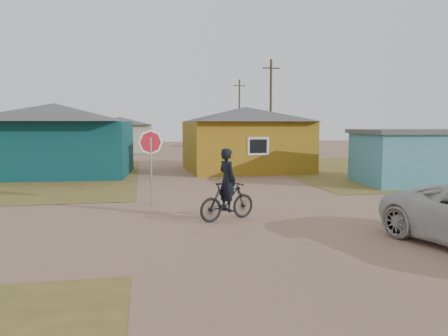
# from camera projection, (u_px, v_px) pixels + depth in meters

# --- Properties ---
(ground) EXTENTS (120.00, 120.00, 0.00)m
(ground) POSITION_uv_depth(u_px,v_px,m) (273.00, 221.00, 12.82)
(ground) COLOR #966D56
(grass_ne) EXTENTS (20.00, 18.00, 0.00)m
(grass_ne) POSITION_uv_depth(u_px,v_px,m) (422.00, 168.00, 28.11)
(grass_ne) COLOR olive
(grass_ne) RESTS_ON ground
(house_teal) EXTENTS (8.93, 7.08, 4.00)m
(house_teal) POSITION_uv_depth(u_px,v_px,m) (55.00, 138.00, 24.25)
(house_teal) COLOR #0A343A
(house_teal) RESTS_ON ground
(house_yellow) EXTENTS (7.72, 6.76, 3.90)m
(house_yellow) POSITION_uv_depth(u_px,v_px,m) (245.00, 138.00, 26.77)
(house_yellow) COLOR #946B16
(house_yellow) RESTS_ON ground
(shed_turquoise) EXTENTS (6.71, 4.93, 2.60)m
(shed_turquoise) POSITION_uv_depth(u_px,v_px,m) (425.00, 156.00, 20.79)
(shed_turquoise) COLOR teal
(shed_turquoise) RESTS_ON ground
(house_pale_west) EXTENTS (7.04, 6.15, 3.60)m
(house_pale_west) POSITION_uv_depth(u_px,v_px,m) (120.00, 134.00, 44.78)
(house_pale_west) COLOR gray
(house_pale_west) RESTS_ON ground
(house_beige_east) EXTENTS (6.95, 6.05, 3.60)m
(house_beige_east) POSITION_uv_depth(u_px,v_px,m) (256.00, 132.00, 53.59)
(house_beige_east) COLOR gray
(house_beige_east) RESTS_ON ground
(house_pale_north) EXTENTS (6.28, 5.81, 3.40)m
(house_pale_north) POSITION_uv_depth(u_px,v_px,m) (59.00, 133.00, 55.05)
(house_pale_north) COLOR gray
(house_pale_north) RESTS_ON ground
(utility_pole_near) EXTENTS (1.40, 0.20, 8.00)m
(utility_pole_near) POSITION_uv_depth(u_px,v_px,m) (271.00, 108.00, 35.11)
(utility_pole_near) COLOR #443828
(utility_pole_near) RESTS_ON ground
(utility_pole_far) EXTENTS (1.40, 0.20, 8.00)m
(utility_pole_far) POSITION_uv_depth(u_px,v_px,m) (239.00, 113.00, 50.94)
(utility_pole_far) COLOR #443828
(utility_pole_far) RESTS_ON ground
(stop_sign) EXTENTS (0.87, 0.15, 2.67)m
(stop_sign) POSITION_uv_depth(u_px,v_px,m) (151.00, 150.00, 15.14)
(stop_sign) COLOR gray
(stop_sign) RESTS_ON ground
(cyclist) EXTENTS (1.95, 1.24, 2.14)m
(cyclist) POSITION_uv_depth(u_px,v_px,m) (227.00, 194.00, 12.94)
(cyclist) COLOR black
(cyclist) RESTS_ON ground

